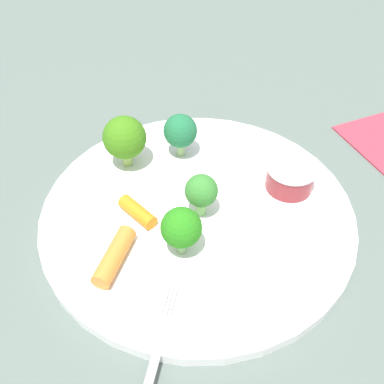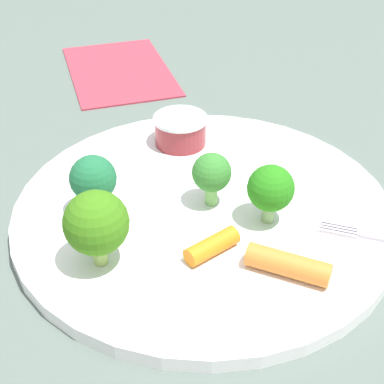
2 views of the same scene
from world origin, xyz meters
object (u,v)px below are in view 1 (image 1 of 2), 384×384
Objects in this scene: broccoli_floret_2 at (181,228)px; carrot_stick_1 at (114,256)px; sauce_cup at (290,177)px; broccoli_floret_1 at (125,138)px; broccoli_floret_3 at (180,131)px; plate at (197,212)px; broccoli_floret_0 at (199,192)px; carrot_stick_0 at (138,212)px; fork at (151,376)px.

carrot_stick_1 is at bearing 163.41° from broccoli_floret_2.
broccoli_floret_1 is (-0.13, 0.12, 0.02)m from sauce_cup.
broccoli_floret_3 is at bearing 40.25° from carrot_stick_1.
plate is 0.10m from sauce_cup.
broccoli_floret_1 reaches higher than sauce_cup.
carrot_stick_1 is (-0.06, -0.12, -0.03)m from broccoli_floret_1.
plate is 0.04m from broccoli_floret_0.
broccoli_floret_1 reaches higher than carrot_stick_0.
sauce_cup is 1.18× the size of carrot_stick_0.
broccoli_floret_0 reaches higher than sauce_cup.
sauce_cup is 1.11× the size of broccoli_floret_0.
sauce_cup reaches higher than carrot_stick_0.
carrot_stick_0 is 0.73× the size of carrot_stick_1.
broccoli_floret_1 is at bearing 106.84° from broccoli_floret_0.
plate is 6.08× the size of sauce_cup.
broccoli_floret_0 is at bearing 172.37° from sauce_cup.
carrot_stick_1 reaches higher than carrot_stick_0.
carrot_stick_1 is at bearing 81.09° from fork.
broccoli_floret_0 is at bearing 8.64° from carrot_stick_1.
broccoli_floret_3 is 0.86× the size of carrot_stick_1.
plate is 0.07m from broccoli_floret_2.
broccoli_floret_2 is at bearing -172.45° from sauce_cup.
broccoli_floret_0 is 0.10m from carrot_stick_1.
carrot_stick_1 is at bearing -167.76° from plate.
carrot_stick_0 is (-0.08, -0.06, -0.02)m from broccoli_floret_3.
broccoli_floret_0 is 0.78× the size of carrot_stick_1.
broccoli_floret_2 is at bearing -139.06° from broccoli_floret_0.
broccoli_floret_2 is 1.15× the size of carrot_stick_0.
carrot_stick_0 is (-0.06, 0.02, 0.01)m from plate.
broccoli_floret_2 is (-0.01, -0.14, -0.01)m from broccoli_floret_1.
broccoli_floret_2 is 0.97× the size of broccoli_floret_3.
plate is 0.10m from broccoli_floret_3.
broccoli_floret_1 reaches higher than broccoli_floret_2.
broccoli_floret_1 is at bearing 73.42° from carrot_stick_0.
carrot_stick_1 is at bearing -139.75° from broccoli_floret_3.
broccoli_floret_3 reaches higher than plate.
plate is at bearing -18.49° from carrot_stick_0.
sauce_cup is 0.13m from broccoli_floret_3.
carrot_stick_0 is 0.16m from fork.
broccoli_floret_1 is at bearing 87.74° from broccoli_floret_2.
broccoli_floret_3 is at bearing -12.81° from broccoli_floret_1.
broccoli_floret_1 reaches higher than broccoli_floret_0.
fork is at bearing -131.42° from plate.
broccoli_floret_3 is (-0.07, 0.10, 0.02)m from sauce_cup.
broccoli_floret_2 is 0.14m from broccoli_floret_3.
broccoli_floret_2 is (-0.04, -0.03, 0.00)m from broccoli_floret_0.
broccoli_floret_0 is 0.77× the size of broccoli_floret_1.
plate is 5.25× the size of carrot_stick_1.
sauce_cup is 0.41× the size of fork.
broccoli_floret_3 is at bearing 37.84° from carrot_stick_0.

